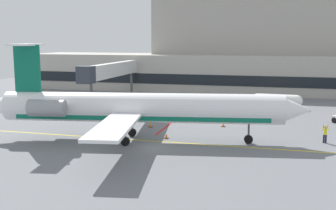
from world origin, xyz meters
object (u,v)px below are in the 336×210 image
Objects in this scene: baggage_tug at (115,107)px; marshaller at (325,134)px; fuel_tank at (277,100)px; regional_jet at (137,108)px.

marshaller is (27.41, -9.85, -0.03)m from baggage_tug.
marshaller is at bearing -76.51° from fuel_tank.
regional_jet reaches higher than marshaller.
baggage_tug is (-8.34, 14.23, -2.56)m from regional_jet.
regional_jet is 18.25× the size of marshaller.
marshaller is at bearing -19.76° from baggage_tug.
fuel_tank is at bearing 26.91° from baggage_tug.
baggage_tug is 25.05m from fuel_tank.
baggage_tug reaches higher than marshaller.
fuel_tank is (22.33, 11.34, 0.25)m from baggage_tug.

